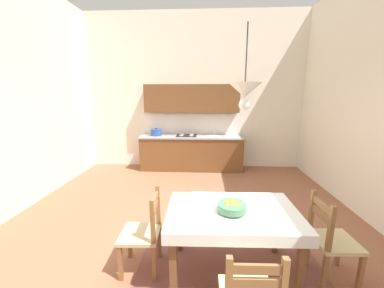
{
  "coord_description": "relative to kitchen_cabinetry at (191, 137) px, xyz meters",
  "views": [
    {
      "loc": [
        0.27,
        -2.9,
        1.95
      ],
      "look_at": [
        0.06,
        1.02,
        1.1
      ],
      "focal_mm": 21.44,
      "sensor_mm": 36.0,
      "label": 1
    }
  ],
  "objects": [
    {
      "name": "ground_plane",
      "position": [
        0.06,
        -2.99,
        -0.91
      ],
      "size": [
        6.24,
        7.13,
        0.1
      ],
      "primitive_type": "cube",
      "color": "#935B42"
    },
    {
      "name": "wall_back",
      "position": [
        0.06,
        0.33,
        1.15
      ],
      "size": [
        6.24,
        0.12,
        4.0
      ],
      "primitive_type": "cube",
      "color": "silver",
      "rests_on": "ground_plane"
    },
    {
      "name": "area_rug",
      "position": [
        0.64,
        -3.74,
        -0.85
      ],
      "size": [
        2.1,
        1.6,
        0.01
      ],
      "primitive_type": "cube",
      "color": "brown",
      "rests_on": "ground_plane"
    },
    {
      "name": "kitchen_cabinetry",
      "position": [
        0.0,
        0.0,
        0.0
      ],
      "size": [
        2.66,
        0.63,
        2.2
      ],
      "color": "brown",
      "rests_on": "ground_plane"
    },
    {
      "name": "dining_table",
      "position": [
        0.64,
        -3.64,
        -0.23
      ],
      "size": [
        1.41,
        0.93,
        0.75
      ],
      "color": "brown",
      "rests_on": "ground_plane"
    },
    {
      "name": "dining_chair_tv_side",
      "position": [
        -0.33,
        -3.64,
        -0.41
      ],
      "size": [
        0.44,
        0.44,
        0.93
      ],
      "color": "#D1BC89",
      "rests_on": "ground_plane"
    },
    {
      "name": "dining_chair_window_side",
      "position": [
        1.68,
        -3.67,
        -0.41
      ],
      "size": [
        0.44,
        0.44,
        0.93
      ],
      "color": "#D1BC89",
      "rests_on": "ground_plane"
    },
    {
      "name": "fruit_bowl",
      "position": [
        0.63,
        -3.69,
        -0.04
      ],
      "size": [
        0.3,
        0.3,
        0.12
      ],
      "color": "#4C7F5B",
      "rests_on": "dining_table"
    },
    {
      "name": "pendant_lamp",
      "position": [
        0.72,
        -3.58,
        1.13
      ],
      "size": [
        0.32,
        0.32,
        0.8
      ],
      "color": "black"
    }
  ]
}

